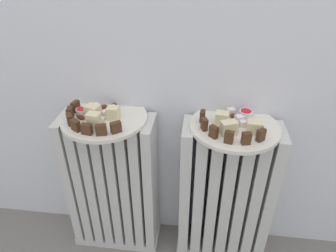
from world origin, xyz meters
The scene contains 40 objects.
radiator_left centered at (-0.21, 0.28, 0.28)m, with size 0.33×0.14×0.57m.
radiator_right centered at (0.21, 0.28, 0.28)m, with size 0.33×0.14×0.57m.
plate_left centered at (-0.21, 0.28, 0.58)m, with size 0.28×0.28×0.01m, color silver.
plate_right centered at (0.21, 0.28, 0.58)m, with size 0.28×0.28×0.01m, color silver.
dark_cake_slice_left_0 centered at (-0.31, 0.31, 0.60)m, with size 0.03×0.02×0.03m, color #472B19.
dark_cake_slice_left_1 centered at (-0.31, 0.26, 0.60)m, with size 0.03×0.02×0.03m, color #472B19.
dark_cake_slice_left_2 centered at (-0.30, 0.22, 0.60)m, with size 0.03×0.02×0.03m, color #472B19.
dark_cake_slice_left_3 centered at (-0.27, 0.19, 0.60)m, with size 0.03×0.02×0.03m, color #472B19.
dark_cake_slice_left_4 centered at (-0.23, 0.17, 0.60)m, with size 0.03×0.02×0.03m, color #472B19.
dark_cake_slice_left_5 centered at (-0.18, 0.18, 0.60)m, with size 0.03×0.02×0.03m, color #472B19.
dark_cake_slice_left_6 centered at (-0.14, 0.19, 0.60)m, with size 0.03×0.02×0.03m, color #472B19.
marble_cake_slice_left_0 centered at (-0.22, 0.21, 0.61)m, with size 0.04×0.03×0.05m, color beige.
marble_cake_slice_left_1 centered at (-0.24, 0.28, 0.61)m, with size 0.04×0.04×0.04m, color beige.
marble_cake_slice_left_2 centered at (-0.17, 0.27, 0.61)m, with size 0.04×0.03×0.04m, color beige.
turkish_delight_left_0 centered at (-0.25, 0.33, 0.60)m, with size 0.02×0.02×0.02m, color white.
turkish_delight_left_1 centered at (-0.21, 0.24, 0.60)m, with size 0.02×0.02×0.02m, color white.
turkish_delight_left_2 centered at (-0.21, 0.29, 0.60)m, with size 0.02×0.02×0.02m, color white.
turkish_delight_left_3 centered at (-0.19, 0.32, 0.60)m, with size 0.02×0.02×0.02m, color white.
medjool_date_left_0 centered at (-0.19, 0.34, 0.59)m, with size 0.02×0.02×0.02m, color #4C2814.
medjool_date_left_1 centered at (-0.28, 0.25, 0.59)m, with size 0.03×0.01×0.01m, color #4C2814.
medjool_date_left_2 centered at (-0.22, 0.33, 0.59)m, with size 0.02×0.02×0.02m, color #4C2814.
jam_bowl_left centered at (-0.28, 0.28, 0.60)m, with size 0.04×0.04×0.02m.
dark_cake_slice_right_0 centered at (0.11, 0.29, 0.60)m, with size 0.03×0.01×0.04m, color #472B19.
dark_cake_slice_right_1 centered at (0.11, 0.24, 0.60)m, with size 0.03×0.01×0.04m, color #472B19.
dark_cake_slice_right_2 centered at (0.14, 0.20, 0.60)m, with size 0.03×0.01×0.04m, color #472B19.
dark_cake_slice_right_3 centered at (0.18, 0.18, 0.60)m, with size 0.03×0.01×0.04m, color #472B19.
dark_cake_slice_right_4 centered at (0.23, 0.18, 0.60)m, with size 0.03×0.01×0.04m, color #472B19.
dark_cake_slice_right_5 centered at (0.27, 0.20, 0.60)m, with size 0.03×0.01×0.04m, color #472B19.
marble_cake_slice_right_0 centered at (0.26, 0.24, 0.60)m, with size 0.05×0.03×0.04m, color beige.
marble_cake_slice_right_1 centered at (0.17, 0.29, 0.60)m, with size 0.04×0.03×0.04m, color beige.
marble_cake_slice_right_2 centered at (0.19, 0.23, 0.61)m, with size 0.05×0.03×0.04m, color beige.
turkish_delight_right_0 centered at (0.20, 0.34, 0.60)m, with size 0.02×0.02×0.02m, color white.
turkish_delight_right_1 centered at (0.22, 0.30, 0.60)m, with size 0.02×0.02×0.02m, color white.
turkish_delight_right_2 centered at (0.23, 0.28, 0.60)m, with size 0.02×0.02×0.02m, color white.
turkish_delight_right_3 centered at (0.20, 0.27, 0.60)m, with size 0.02×0.02×0.02m, color white.
medjool_date_right_0 centered at (0.26, 0.28, 0.59)m, with size 0.03×0.01×0.01m, color #4C2814.
medjool_date_right_1 centered at (0.21, 0.32, 0.59)m, with size 0.02×0.02×0.02m, color #4C2814.
medjool_date_right_2 centered at (0.14, 0.23, 0.59)m, with size 0.02×0.02×0.02m, color #4C2814.
jam_bowl_right centered at (0.24, 0.33, 0.60)m, with size 0.04×0.04×0.03m.
fork centered at (-0.21, 0.24, 0.59)m, with size 0.02×0.11×0.00m.
Camera 1 is at (0.10, -0.54, 1.08)m, focal length 32.46 mm.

